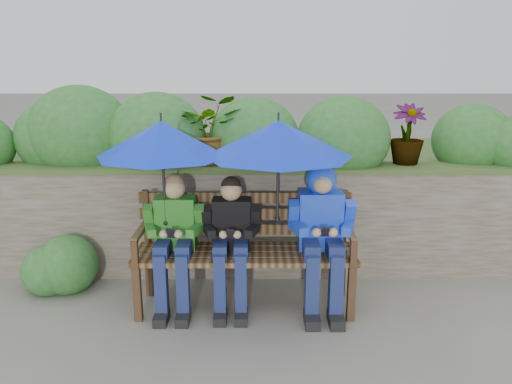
{
  "coord_description": "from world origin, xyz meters",
  "views": [
    {
      "loc": [
        -0.01,
        -3.73,
        1.94
      ],
      "look_at": [
        0.0,
        0.1,
        0.95
      ],
      "focal_mm": 35.0,
      "sensor_mm": 36.0,
      "label": 1
    }
  ],
  "objects_px": {
    "boy_left": "(174,235)",
    "boy_middle": "(231,236)",
    "park_bench": "(245,243)",
    "boy_right": "(322,226)",
    "umbrella_right": "(278,139)",
    "umbrella_left": "(162,139)"
  },
  "relations": [
    {
      "from": "boy_left",
      "to": "umbrella_right",
      "type": "height_order",
      "value": "umbrella_right"
    },
    {
      "from": "boy_middle",
      "to": "boy_right",
      "type": "distance_m",
      "value": 0.72
    },
    {
      "from": "boy_right",
      "to": "umbrella_left",
      "type": "xyz_separation_m",
      "value": [
        -1.23,
        0.01,
        0.69
      ]
    },
    {
      "from": "boy_left",
      "to": "boy_middle",
      "type": "height_order",
      "value": "boy_left"
    },
    {
      "from": "boy_right",
      "to": "umbrella_left",
      "type": "height_order",
      "value": "umbrella_left"
    },
    {
      "from": "park_bench",
      "to": "umbrella_left",
      "type": "distance_m",
      "value": 1.06
    },
    {
      "from": "park_bench",
      "to": "boy_right",
      "type": "bearing_deg",
      "value": -6.88
    },
    {
      "from": "boy_middle",
      "to": "umbrella_right",
      "type": "bearing_deg",
      "value": 4.95
    },
    {
      "from": "boy_left",
      "to": "boy_middle",
      "type": "distance_m",
      "value": 0.45
    },
    {
      "from": "park_bench",
      "to": "boy_left",
      "type": "xyz_separation_m",
      "value": [
        -0.56,
        -0.08,
        0.1
      ]
    },
    {
      "from": "park_bench",
      "to": "umbrella_left",
      "type": "xyz_separation_m",
      "value": [
        -0.62,
        -0.06,
        0.86
      ]
    },
    {
      "from": "umbrella_left",
      "to": "umbrella_right",
      "type": "relative_size",
      "value": 0.87
    },
    {
      "from": "park_bench",
      "to": "boy_left",
      "type": "bearing_deg",
      "value": -171.86
    },
    {
      "from": "boy_right",
      "to": "boy_middle",
      "type": "bearing_deg",
      "value": -179.69
    },
    {
      "from": "boy_left",
      "to": "boy_right",
      "type": "bearing_deg",
      "value": 0.31
    },
    {
      "from": "boy_right",
      "to": "umbrella_left",
      "type": "distance_m",
      "value": 1.41
    },
    {
      "from": "boy_left",
      "to": "umbrella_left",
      "type": "bearing_deg",
      "value": 167.22
    },
    {
      "from": "boy_right",
      "to": "umbrella_right",
      "type": "bearing_deg",
      "value": 175.44
    },
    {
      "from": "boy_middle",
      "to": "boy_right",
      "type": "relative_size",
      "value": 0.92
    },
    {
      "from": "boy_middle",
      "to": "umbrella_left",
      "type": "relative_size",
      "value": 1.07
    },
    {
      "from": "park_bench",
      "to": "boy_middle",
      "type": "distance_m",
      "value": 0.16
    },
    {
      "from": "park_bench",
      "to": "boy_right",
      "type": "height_order",
      "value": "boy_right"
    }
  ]
}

